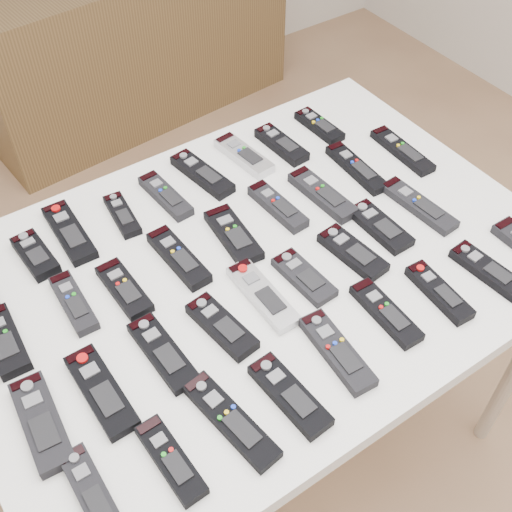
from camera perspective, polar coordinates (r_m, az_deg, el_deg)
ground at (r=1.99m, az=3.31°, el=-17.24°), size 4.00×4.00×0.00m
table at (r=1.41m, az=-0.00°, el=-2.14°), size 1.25×0.88×0.78m
sideboard at (r=2.99m, az=-10.54°, el=17.85°), size 1.41×0.49×0.69m
remote_1 at (r=1.44m, az=-19.02°, el=0.08°), size 0.06×0.14×0.02m
remote_2 at (r=1.47m, az=-16.26°, el=2.04°), size 0.06×0.20×0.02m
remote_3 at (r=1.48m, az=-11.80°, el=3.59°), size 0.06×0.14×0.02m
remote_4 at (r=1.51m, az=-8.04°, el=5.33°), size 0.06×0.17×0.02m
remote_5 at (r=1.56m, az=-4.80°, el=7.27°), size 0.08×0.19×0.02m
remote_6 at (r=1.61m, az=-1.08°, el=8.91°), size 0.07×0.18×0.02m
remote_7 at (r=1.64m, az=2.28°, el=9.88°), size 0.06×0.16×0.02m
remote_8 at (r=1.72m, az=5.64°, el=11.44°), size 0.05×0.15×0.02m
remote_9 at (r=1.31m, az=-21.46°, el=-7.05°), size 0.07×0.17×0.02m
remote_10 at (r=1.33m, az=-15.89°, el=-4.03°), size 0.05×0.16×0.02m
remote_11 at (r=1.33m, az=-11.64°, el=-2.87°), size 0.06×0.16×0.02m
remote_12 at (r=1.37m, az=-6.89°, el=-0.13°), size 0.06×0.18×0.02m
remote_13 at (r=1.40m, az=-2.03°, el=1.88°), size 0.08×0.18×0.02m
remote_14 at (r=1.47m, az=1.94°, el=4.43°), size 0.05×0.17×0.02m
remote_15 at (r=1.51m, az=5.92°, el=5.46°), size 0.06×0.19×0.02m
remote_16 at (r=1.59m, az=8.90°, el=7.74°), size 0.05×0.20×0.02m
remote_17 at (r=1.67m, az=12.86°, el=9.12°), size 0.05×0.20×0.02m
remote_18 at (r=1.19m, az=-18.52°, el=-13.88°), size 0.08×0.20×0.02m
remote_19 at (r=1.20m, az=-13.58°, el=-11.59°), size 0.06×0.20×0.02m
remote_20 at (r=1.22m, az=-8.28°, el=-8.49°), size 0.06×0.18×0.02m
remote_21 at (r=1.24m, az=-3.06°, el=-6.26°), size 0.08×0.17×0.02m
remote_22 at (r=1.29m, az=0.61°, el=-3.49°), size 0.05×0.19×0.02m
remote_23 at (r=1.33m, az=4.29°, el=-1.88°), size 0.07×0.15×0.02m
remote_24 at (r=1.38m, az=8.58°, el=0.32°), size 0.07×0.17×0.02m
remote_25 at (r=1.45m, az=10.97°, el=2.60°), size 0.06×0.16×0.02m
remote_26 at (r=1.52m, az=14.27°, el=4.38°), size 0.06×0.20×0.02m
remote_27 at (r=1.11m, az=-14.32°, el=-19.85°), size 0.05×0.17×0.02m
remote_28 at (r=1.11m, az=-7.58°, el=-17.51°), size 0.05×0.16×0.02m
remote_29 at (r=1.14m, az=-2.26°, el=-14.38°), size 0.08×0.21×0.02m
remote_30 at (r=1.16m, az=3.01°, el=-12.24°), size 0.07×0.18×0.02m
remote_31 at (r=1.22m, az=7.22°, el=-8.40°), size 0.07×0.19×0.02m
remote_32 at (r=1.29m, az=11.46°, el=-4.96°), size 0.05×0.17×0.02m
remote_33 at (r=1.35m, az=15.96°, el=-3.11°), size 0.06×0.16×0.02m
remote_34 at (r=1.42m, az=19.92°, el=-1.20°), size 0.06×0.17×0.02m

